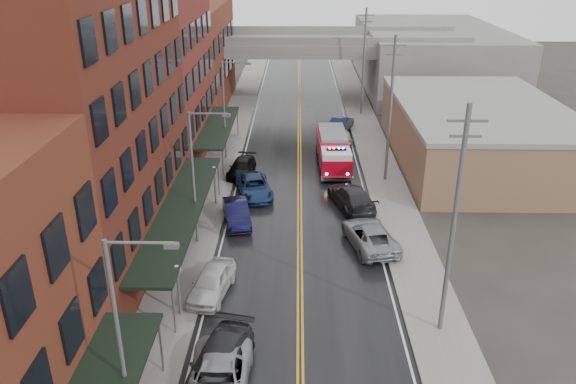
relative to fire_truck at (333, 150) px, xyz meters
name	(u,v)px	position (x,y,z in m)	size (l,w,h in m)	color
road	(300,205)	(-2.96, -8.09, -1.60)	(11.00, 160.00, 0.02)	black
sidewalk_left	(204,204)	(-10.26, -8.09, -1.53)	(3.00, 160.00, 0.15)	slate
sidewalk_right	(396,205)	(4.34, -8.09, -1.53)	(3.00, 160.00, 0.15)	slate
curb_left	(226,204)	(-8.61, -8.09, -1.53)	(0.30, 160.00, 0.15)	gray
curb_right	(374,205)	(2.69, -8.09, -1.53)	(0.30, 160.00, 0.15)	gray
brick_building_b	(75,116)	(-16.26, -15.09, 7.39)	(9.00, 20.00, 18.00)	#501F15
brick_building_c	(150,77)	(-16.26, 2.41, 5.89)	(9.00, 15.00, 15.00)	maroon
brick_building_far	(187,58)	(-16.26, 19.91, 4.39)	(9.00, 20.00, 12.00)	#622D19
tan_building	(477,135)	(13.04, 1.91, 0.89)	(14.00, 22.00, 5.00)	#92694E
right_far_block	(430,57)	(15.04, 31.91, 2.39)	(18.00, 30.00, 8.00)	slate
awning_1	(181,209)	(-10.46, -15.09, 1.38)	(2.60, 18.00, 3.09)	black
awning_2	(218,126)	(-10.45, 2.41, 1.38)	(2.60, 13.00, 3.09)	black
globe_lamp_1	(178,279)	(-9.36, -22.09, 0.70)	(0.44, 0.44, 3.12)	#59595B
globe_lamp_2	(214,177)	(-9.36, -8.09, 0.70)	(0.44, 0.44, 3.12)	#59595B
street_lamp_0	(124,331)	(-9.51, -30.09, 3.58)	(2.64, 0.22, 9.00)	#59595B
street_lamp_1	(197,171)	(-9.51, -14.09, 3.58)	(2.64, 0.22, 9.00)	#59595B
street_lamp_2	(227,104)	(-9.51, 1.91, 3.58)	(2.64, 0.22, 9.00)	#59595B
utility_pole_0	(454,221)	(4.24, -23.09, 4.70)	(1.80, 0.24, 12.00)	#59595B
utility_pole_1	(390,108)	(4.24, -3.09, 4.70)	(1.80, 0.24, 12.00)	#59595B
utility_pole_2	(364,60)	(4.24, 16.91, 4.70)	(1.80, 0.24, 12.00)	#59595B
overpass	(300,52)	(-2.96, 23.91, 4.38)	(40.00, 10.00, 7.50)	slate
fire_truck	(333,150)	(0.00, 0.00, 0.00)	(3.45, 8.20, 2.97)	#B5081A
parked_car_left_2	(218,381)	(-6.56, -27.89, -0.79)	(2.70, 5.85, 1.63)	#93959A
parked_car_left_3	(218,364)	(-6.69, -26.79, -0.79)	(2.29, 5.63, 1.63)	#252628
parked_car_left_4	(212,282)	(-7.96, -20.02, -0.82)	(1.86, 4.63, 1.58)	silver
parked_car_left_5	(237,213)	(-7.46, -11.07, -0.84)	(1.62, 4.64, 1.53)	black
parked_car_left_6	(254,187)	(-6.56, -6.28, -0.86)	(2.47, 5.36, 1.49)	navy
parked_car_left_7	(242,168)	(-7.96, -1.96, -0.93)	(1.89, 4.64, 1.35)	black
parked_car_right_0	(370,235)	(1.62, -14.29, -0.82)	(2.63, 5.70, 1.58)	gray
parked_car_right_1	(352,197)	(0.93, -8.29, -0.77)	(2.35, 5.79, 1.68)	#242427
parked_car_right_2	(342,136)	(1.28, 6.89, -0.89)	(1.69, 4.19, 1.43)	#B2B2B2
parked_car_right_3	(341,124)	(1.44, 10.40, -0.80)	(1.72, 4.94, 1.63)	black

